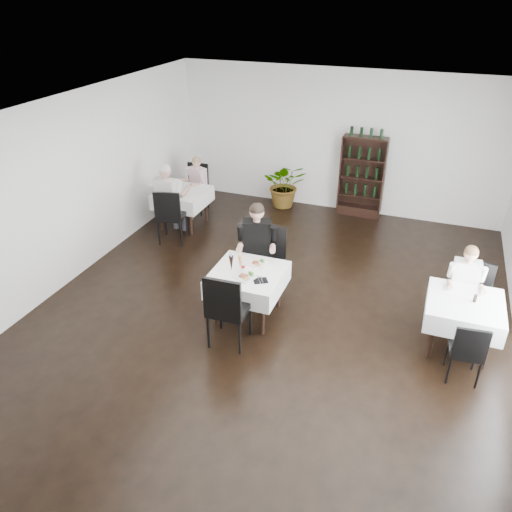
{
  "coord_description": "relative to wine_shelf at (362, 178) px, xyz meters",
  "views": [
    {
      "loc": [
        2.0,
        -5.82,
        4.52
      ],
      "look_at": [
        -0.24,
        0.2,
        0.94
      ],
      "focal_mm": 35.0,
      "sensor_mm": 36.0,
      "label": 1
    }
  ],
  "objects": [
    {
      "name": "right_chair_far",
      "position": [
        2.2,
        -3.44,
        -0.26
      ],
      "size": [
        0.56,
        0.57,
        1.04
      ],
      "color": "black",
      "rests_on": "ground"
    },
    {
      "name": "diner_main",
      "position": [
        -0.99,
        -3.71,
        0.06
      ],
      "size": [
        0.67,
        0.71,
        1.57
      ],
      "color": "#43434B",
      "rests_on": "ground"
    },
    {
      "name": "right_chair_near",
      "position": [
        2.17,
        -4.69,
        -0.34
      ],
      "size": [
        0.44,
        0.45,
        0.88
      ],
      "color": "black",
      "rests_on": "ground"
    },
    {
      "name": "coke_bottle",
      "position": [
        -0.97,
        -4.32,
        0.02
      ],
      "size": [
        0.06,
        0.06,
        0.24
      ],
      "color": "silver",
      "rests_on": "main_table"
    },
    {
      "name": "main_chair_far",
      "position": [
        -0.82,
        -3.62,
        -0.2
      ],
      "size": [
        0.6,
        0.6,
        1.14
      ],
      "color": "black",
      "rests_on": "ground"
    },
    {
      "name": "left_table",
      "position": [
        -3.3,
        -1.81,
        -0.23
      ],
      "size": [
        0.98,
        0.98,
        0.77
      ],
      "color": "black",
      "rests_on": "ground"
    },
    {
      "name": "left_chair_near",
      "position": [
        -3.15,
        -2.6,
        -0.22
      ],
      "size": [
        0.6,
        0.6,
        1.1
      ],
      "color": "black",
      "rests_on": "ground"
    },
    {
      "name": "pepper_mill",
      "position": [
        2.2,
        -3.99,
        -0.02
      ],
      "size": [
        0.05,
        0.05,
        0.11
      ],
      "primitive_type": "cylinder",
      "rotation": [
        0.0,
        0.0,
        0.07
      ],
      "color": "black",
      "rests_on": "right_table"
    },
    {
      "name": "room_shell",
      "position": [
        -0.6,
        -4.31,
        0.65
      ],
      "size": [
        9.0,
        9.0,
        9.0
      ],
      "color": "black",
      "rests_on": "ground"
    },
    {
      "name": "right_table",
      "position": [
        2.1,
        -4.01,
        -0.23
      ],
      "size": [
        0.98,
        0.98,
        0.77
      ],
      "color": "black",
      "rests_on": "ground"
    },
    {
      "name": "diner_left_near",
      "position": [
        -3.31,
        -2.3,
        0.03
      ],
      "size": [
        0.58,
        0.59,
        1.5
      ],
      "color": "#43434B",
      "rests_on": "ground"
    },
    {
      "name": "plate_near",
      "position": [
        -0.86,
        -4.48,
        -0.06
      ],
      "size": [
        0.35,
        0.35,
        0.08
      ],
      "color": "white",
      "rests_on": "main_table"
    },
    {
      "name": "diner_right_far",
      "position": [
        2.08,
        -3.51,
        -0.08
      ],
      "size": [
        0.51,
        0.51,
        1.32
      ],
      "color": "#43434B",
      "rests_on": "ground"
    },
    {
      "name": "main_table",
      "position": [
        -0.9,
        -4.31,
        -0.23
      ],
      "size": [
        1.03,
        1.03,
        0.77
      ],
      "color": "black",
      "rests_on": "ground"
    },
    {
      "name": "wine_shelf",
      "position": [
        0.0,
        0.0,
        0.0
      ],
      "size": [
        0.9,
        0.28,
        1.75
      ],
      "color": "black",
      "rests_on": "ground"
    },
    {
      "name": "pilsner_lager",
      "position": [
        -1.04,
        -4.25,
        0.03
      ],
      "size": [
        0.06,
        0.06,
        0.26
      ],
      "color": "gold",
      "rests_on": "main_table"
    },
    {
      "name": "napkin_cutlery",
      "position": [
        -0.64,
        -4.49,
        -0.07
      ],
      "size": [
        0.25,
        0.24,
        0.02
      ],
      "color": "black",
      "rests_on": "main_table"
    },
    {
      "name": "main_chair_near",
      "position": [
        -0.91,
        -5.08,
        -0.19
      ],
      "size": [
        0.55,
        0.55,
        1.15
      ],
      "color": "black",
      "rests_on": "ground"
    },
    {
      "name": "potted_tree",
      "position": [
        -1.64,
        -0.11,
        -0.33
      ],
      "size": [
        1.12,
        1.04,
        1.03
      ],
      "primitive_type": "imported",
      "rotation": [
        0.0,
        0.0,
        0.3
      ],
      "color": "#20521C",
      "rests_on": "ground"
    },
    {
      "name": "diner_left_far",
      "position": [
        -3.3,
        -1.22,
        -0.1
      ],
      "size": [
        0.58,
        0.61,
        1.29
      ],
      "color": "#43434B",
      "rests_on": "ground"
    },
    {
      "name": "left_chair_far",
      "position": [
        -3.41,
        -0.97,
        -0.26
      ],
      "size": [
        0.5,
        0.5,
        1.03
      ],
      "color": "black",
      "rests_on": "ground"
    },
    {
      "name": "plate_far",
      "position": [
        -0.83,
        -4.06,
        -0.06
      ],
      "size": [
        0.25,
        0.25,
        0.07
      ],
      "color": "white",
      "rests_on": "main_table"
    },
    {
      "name": "pilsner_dark",
      "position": [
        -1.13,
        -4.38,
        0.05
      ],
      "size": [
        0.07,
        0.07,
        0.31
      ],
      "color": "black",
      "rests_on": "main_table"
    }
  ]
}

